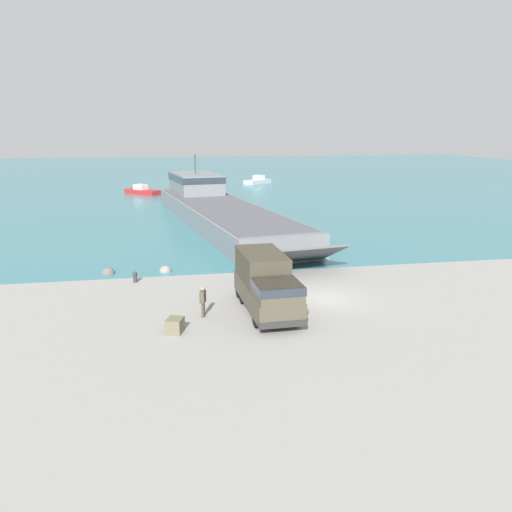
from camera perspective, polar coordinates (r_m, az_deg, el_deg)
name	(u,v)px	position (r m, az deg, el deg)	size (l,w,h in m)	color
ground_plane	(323,299)	(29.34, 7.63, -4.89)	(240.00, 240.00, 0.00)	gray
water_surface	(198,173)	(123.54, -6.60, 9.37)	(240.00, 180.00, 0.01)	teal
landing_craft	(215,206)	(55.43, -4.71, 5.71)	(12.49, 39.57, 6.86)	gray
military_truck	(266,284)	(26.77, 1.16, -3.17)	(2.56, 6.92, 3.02)	#4C4738
soldier_on_ramp	(203,300)	(26.16, -6.09, -4.98)	(0.38, 0.50, 1.65)	#4C4738
moored_boat_a	(143,191)	(81.94, -12.84, 7.26)	(5.99, 5.91, 1.52)	#B22323
moored_boat_b	(258,181)	(97.03, 0.20, 8.59)	(5.92, 5.50, 1.61)	#B7BABF
mooring_bollard	(135,276)	(33.11, -13.65, -2.28)	(0.31, 0.31, 0.72)	#333338
cargo_crate	(175,326)	(24.53, -9.24, -7.85)	(0.72, 0.86, 0.72)	#6B664C
shoreline_rock_a	(166,272)	(35.30, -10.30, -1.77)	(0.85, 0.85, 0.85)	gray
shoreline_rock_b	(108,274)	(35.70, -16.53, -1.95)	(0.90, 0.90, 0.90)	#66605B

